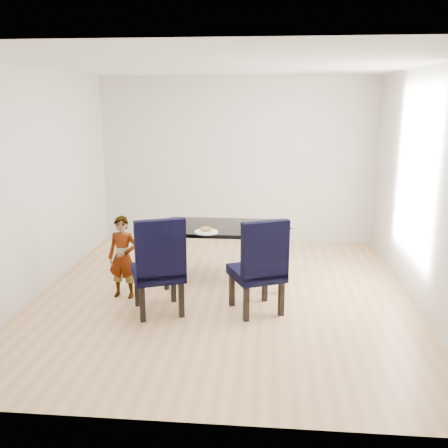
# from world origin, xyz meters

# --- Properties ---
(floor) EXTENTS (4.50, 5.00, 0.01)m
(floor) POSITION_xyz_m (0.00, 0.00, -0.01)
(floor) COLOR tan
(floor) RESTS_ON ground
(ceiling) EXTENTS (4.50, 5.00, 0.01)m
(ceiling) POSITION_xyz_m (0.00, 0.00, 2.71)
(ceiling) COLOR white
(ceiling) RESTS_ON wall_back
(wall_back) EXTENTS (4.50, 0.01, 2.70)m
(wall_back) POSITION_xyz_m (0.00, 2.50, 1.35)
(wall_back) COLOR silver
(wall_back) RESTS_ON ground
(wall_front) EXTENTS (4.50, 0.01, 2.70)m
(wall_front) POSITION_xyz_m (0.00, -2.50, 1.35)
(wall_front) COLOR white
(wall_front) RESTS_ON ground
(wall_left) EXTENTS (0.01, 5.00, 2.70)m
(wall_left) POSITION_xyz_m (-2.25, 0.00, 1.35)
(wall_left) COLOR silver
(wall_left) RESTS_ON ground
(wall_right) EXTENTS (0.01, 5.00, 2.70)m
(wall_right) POSITION_xyz_m (2.25, 0.00, 1.35)
(wall_right) COLOR white
(wall_right) RESTS_ON ground
(dining_table) EXTENTS (1.60, 0.90, 0.75)m
(dining_table) POSITION_xyz_m (0.00, 0.50, 0.38)
(dining_table) COLOR black
(dining_table) RESTS_ON floor
(chair_left) EXTENTS (0.71, 0.72, 1.12)m
(chair_left) POSITION_xyz_m (-0.67, -0.54, 0.56)
(chair_left) COLOR black
(chair_left) RESTS_ON floor
(chair_right) EXTENTS (0.71, 0.72, 1.10)m
(chair_right) POSITION_xyz_m (0.42, -0.42, 0.55)
(chair_right) COLOR black
(chair_right) RESTS_ON floor
(child) EXTENTS (0.39, 0.27, 1.00)m
(child) POSITION_xyz_m (-1.18, -0.15, 0.50)
(child) COLOR red
(child) RESTS_ON floor
(plate) EXTENTS (0.32, 0.32, 0.02)m
(plate) POSITION_xyz_m (-0.21, 0.15, 0.76)
(plate) COLOR white
(plate) RESTS_ON dining_table
(sandwich) EXTENTS (0.17, 0.12, 0.06)m
(sandwich) POSITION_xyz_m (-0.22, 0.14, 0.80)
(sandwich) COLOR #B0843F
(sandwich) RESTS_ON plate
(laptop) EXTENTS (0.34, 0.29, 0.02)m
(laptop) POSITION_xyz_m (0.68, 0.36, 0.76)
(laptop) COLOR black
(laptop) RESTS_ON dining_table
(cable_tangle) EXTENTS (0.21, 0.21, 0.01)m
(cable_tangle) POSITION_xyz_m (0.46, 0.41, 0.75)
(cable_tangle) COLOR black
(cable_tangle) RESTS_ON dining_table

